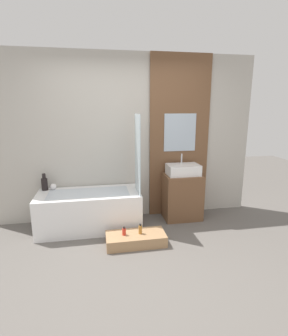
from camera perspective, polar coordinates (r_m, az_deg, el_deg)
The scene contains 12 objects.
ground_plane at distance 3.16m, azimuth -0.02°, elevation -21.39°, with size 12.00×12.00×0.00m, color #605B56.
wall_tiled_back at distance 4.19m, azimuth -4.01°, elevation 6.42°, with size 4.20×0.06×2.60m, color #B7B2A8.
wall_wood_accent at distance 4.33m, azimuth 7.72°, elevation 6.61°, with size 0.99×0.04×2.60m.
bathtub at distance 4.05m, azimuth -11.77°, elevation -9.00°, with size 1.49×0.68×0.56m.
glass_shower_screen at distance 3.76m, azimuth -1.41°, elevation 3.04°, with size 0.01×0.44×1.14m, color silver.
wooden_step_bench at distance 3.62m, azimuth -1.76°, elevation -15.18°, with size 0.79×0.36×0.15m, color #A87F56.
vanity_cabinet at distance 4.33m, azimuth 8.30°, elevation -6.18°, with size 0.59×0.43×0.73m, color brown.
sink at distance 4.20m, azimuth 8.50°, elevation -0.36°, with size 0.51×0.33×0.33m.
vase_tall_dark at distance 4.22m, azimuth -20.85°, elevation -3.15°, with size 0.09×0.09×0.26m.
vase_round_light at distance 4.22m, azimuth -19.14°, elevation -3.85°, with size 0.09×0.09×0.09m, color white.
bottle_soap_primary at distance 3.55m, azimuth -4.36°, elevation -13.60°, with size 0.05×0.05×0.11m.
bottle_soap_secondary at distance 3.57m, azimuth -0.81°, elevation -13.20°, with size 0.05×0.05×0.14m.
Camera 1 is at (-0.48, -2.56, 1.80)m, focal length 28.00 mm.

